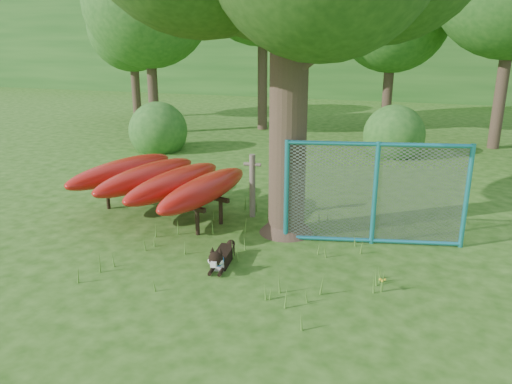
% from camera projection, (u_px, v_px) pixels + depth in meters
% --- Properties ---
extents(ground, '(80.00, 80.00, 0.00)m').
position_uv_depth(ground, '(218.00, 278.00, 7.36)').
color(ground, '#214C0F').
rests_on(ground, ground).
extents(wooden_post, '(0.34, 0.12, 1.26)m').
position_uv_depth(wooden_post, '(252.00, 184.00, 9.69)').
color(wooden_post, '#685C4E').
rests_on(wooden_post, ground).
extents(kayak_rack, '(3.33, 3.59, 0.98)m').
position_uv_depth(kayak_rack, '(160.00, 180.00, 9.69)').
color(kayak_rack, black).
rests_on(kayak_rack, ground).
extents(husky_dog, '(0.31, 0.97, 0.43)m').
position_uv_depth(husky_dog, '(221.00, 258.00, 7.69)').
color(husky_dog, black).
rests_on(husky_dog, ground).
extents(fence_section, '(3.00, 0.69, 2.97)m').
position_uv_depth(fence_section, '(375.00, 194.00, 8.35)').
color(fence_section, teal).
rests_on(fence_section, ground).
extents(wildflower_clump, '(0.10, 0.10, 0.22)m').
position_uv_depth(wildflower_clump, '(382.00, 281.00, 6.92)').
color(wildflower_clump, '#51852B').
rests_on(wildflower_clump, ground).
extents(bg_tree_a, '(4.40, 4.40, 6.70)m').
position_uv_depth(bg_tree_a, '(148.00, 3.00, 16.99)').
color(bg_tree_a, '#3E2D21').
rests_on(bg_tree_a, ground).
extents(bg_tree_c, '(4.00, 4.00, 6.12)m').
position_uv_depth(bg_tree_c, '(393.00, 15.00, 17.50)').
color(bg_tree_c, '#3E2D21').
rests_on(bg_tree_c, ground).
extents(bg_tree_f, '(3.60, 3.60, 5.55)m').
position_uv_depth(bg_tree_f, '(132.00, 28.00, 20.67)').
color(bg_tree_f, '#3E2D21').
rests_on(bg_tree_f, ground).
extents(shrub_left, '(1.80, 1.80, 1.80)m').
position_uv_depth(shrub_left, '(159.00, 150.00, 15.63)').
color(shrub_left, '#265D1E').
rests_on(shrub_left, ground).
extents(shrub_mid, '(1.80, 1.80, 1.80)m').
position_uv_depth(shrub_mid, '(392.00, 155.00, 14.96)').
color(shrub_mid, '#265D1E').
rests_on(shrub_mid, ground).
extents(wooded_hillside, '(80.00, 12.00, 6.00)m').
position_uv_depth(wooded_hillside, '(380.00, 42.00, 31.90)').
color(wooded_hillside, '#265D1E').
rests_on(wooded_hillside, ground).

